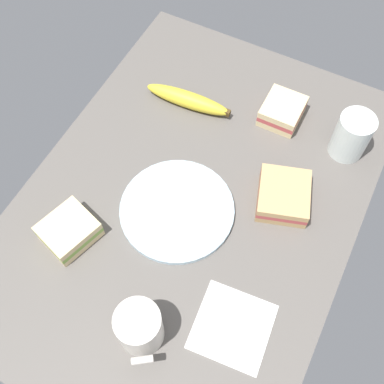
# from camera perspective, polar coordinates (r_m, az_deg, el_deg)

# --- Properties ---
(tabletop) EXTENTS (0.90, 0.64, 0.02)m
(tabletop) POSITION_cam_1_polar(r_m,az_deg,el_deg) (0.96, -0.00, -1.15)
(tabletop) COLOR #5B5651
(tabletop) RESTS_ON ground
(plate_of_food) EXTENTS (0.23, 0.23, 0.01)m
(plate_of_food) POSITION_cam_1_polar(r_m,az_deg,el_deg) (0.94, -1.80, -2.15)
(plate_of_food) COLOR silver
(plate_of_food) RESTS_ON tabletop
(coffee_mug_black) EXTENTS (0.10, 0.09, 0.10)m
(coffee_mug_black) POSITION_cam_1_polar(r_m,az_deg,el_deg) (0.82, -6.29, -15.80)
(coffee_mug_black) COLOR silver
(coffee_mug_black) RESTS_ON tabletop
(sandwich_main) EXTENTS (0.13, 0.13, 0.04)m
(sandwich_main) POSITION_cam_1_polar(r_m,az_deg,el_deg) (0.95, 10.87, -0.43)
(sandwich_main) COLOR tan
(sandwich_main) RESTS_ON tabletop
(sandwich_side) EXTENTS (0.12, 0.11, 0.04)m
(sandwich_side) POSITION_cam_1_polar(r_m,az_deg,el_deg) (0.93, -14.50, -4.53)
(sandwich_side) COLOR beige
(sandwich_side) RESTS_ON tabletop
(sandwich_extra) EXTENTS (0.09, 0.08, 0.04)m
(sandwich_extra) POSITION_cam_1_polar(r_m,az_deg,el_deg) (1.07, 10.74, 9.49)
(sandwich_extra) COLOR beige
(sandwich_extra) RESTS_ON tabletop
(glass_of_milk) EXTENTS (0.07, 0.07, 0.10)m
(glass_of_milk) POSITION_cam_1_polar(r_m,az_deg,el_deg) (1.03, 18.47, 6.24)
(glass_of_milk) COLOR silver
(glass_of_milk) RESTS_ON tabletop
(banana) EXTENTS (0.05, 0.20, 0.04)m
(banana) POSITION_cam_1_polar(r_m,az_deg,el_deg) (1.08, -0.48, 10.99)
(banana) COLOR yellow
(banana) RESTS_ON tabletop
(paper_napkin) EXTENTS (0.14, 0.14, 0.00)m
(paper_napkin) POSITION_cam_1_polar(r_m,az_deg,el_deg) (0.87, 4.87, -15.75)
(paper_napkin) COLOR white
(paper_napkin) RESTS_ON tabletop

